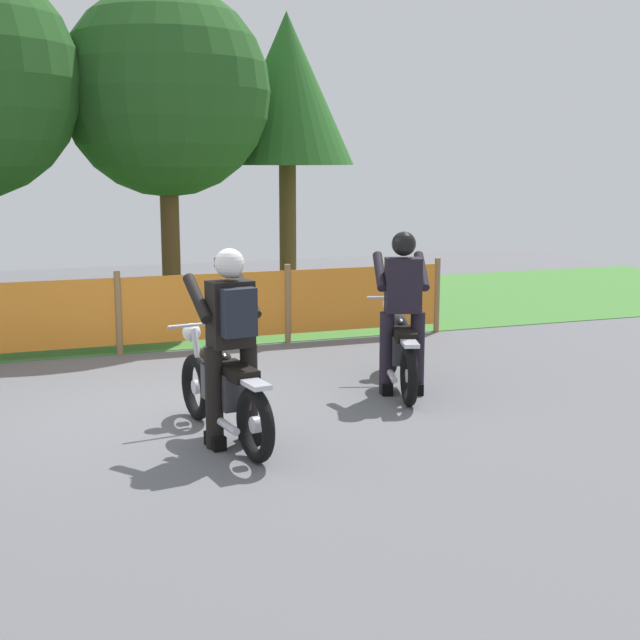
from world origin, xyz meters
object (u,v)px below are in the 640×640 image
rider_lead (403,306)px  rider_trailing (231,336)px  motorcycle_lead (399,348)px  motorcycle_trailing (222,388)px

rider_lead → rider_trailing: (-2.08, -1.08, 0.03)m
motorcycle_lead → rider_trailing: rider_trailing is taller
motorcycle_trailing → rider_trailing: size_ratio=1.17×
motorcycle_lead → motorcycle_trailing: size_ratio=0.95×
motorcycle_trailing → rider_trailing: bearing=-179.5°
rider_lead → rider_trailing: 2.34m
rider_lead → rider_trailing: same height
motorcycle_lead → motorcycle_trailing: 2.40m
motorcycle_lead → rider_lead: (-0.05, -0.18, 0.48)m
motorcycle_trailing → rider_trailing: (0.03, -0.21, 0.50)m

